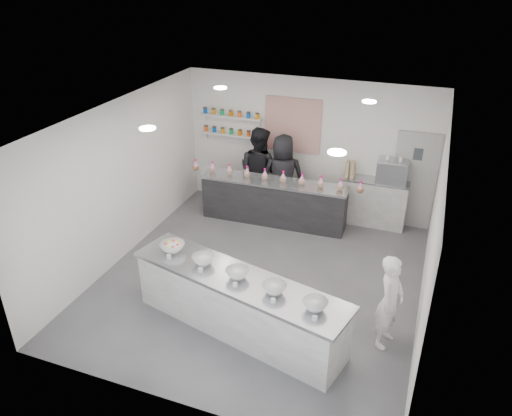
{
  "coord_description": "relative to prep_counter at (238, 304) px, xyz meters",
  "views": [
    {
      "loc": [
        2.53,
        -7.0,
        5.27
      ],
      "look_at": [
        -0.23,
        0.4,
        1.21
      ],
      "focal_mm": 35.0,
      "sensor_mm": 36.0,
      "label": 1
    }
  ],
  "objects": [
    {
      "name": "floor",
      "position": [
        -0.14,
        1.39,
        -0.49
      ],
      "size": [
        6.0,
        6.0,
        0.0
      ],
      "primitive_type": "plane",
      "color": "#515156",
      "rests_on": "ground"
    },
    {
      "name": "ceiling",
      "position": [
        -0.14,
        1.39,
        2.51
      ],
      "size": [
        6.0,
        6.0,
        0.0
      ],
      "primitive_type": "plane",
      "rotation": [
        3.14,
        0.0,
        0.0
      ],
      "color": "white",
      "rests_on": "floor"
    },
    {
      "name": "back_wall",
      "position": [
        -0.14,
        4.39,
        1.01
      ],
      "size": [
        5.5,
        0.0,
        5.5
      ],
      "primitive_type": "plane",
      "rotation": [
        1.57,
        0.0,
        0.0
      ],
      "color": "white",
      "rests_on": "floor"
    },
    {
      "name": "left_wall",
      "position": [
        -2.89,
        1.39,
        1.01
      ],
      "size": [
        0.0,
        6.0,
        6.0
      ],
      "primitive_type": "plane",
      "rotation": [
        1.57,
        0.0,
        1.57
      ],
      "color": "white",
      "rests_on": "floor"
    },
    {
      "name": "right_wall",
      "position": [
        2.61,
        1.39,
        1.01
      ],
      "size": [
        0.0,
        6.0,
        6.0
      ],
      "primitive_type": "plane",
      "rotation": [
        1.57,
        0.0,
        -1.57
      ],
      "color": "white",
      "rests_on": "floor"
    },
    {
      "name": "back_door",
      "position": [
        2.16,
        4.36,
        0.56
      ],
      "size": [
        0.88,
        0.04,
        2.1
      ],
      "primitive_type": "cube",
      "color": "#A0A09D",
      "rests_on": "floor"
    },
    {
      "name": "pattern_panel",
      "position": [
        -0.49,
        4.36,
        1.46
      ],
      "size": [
        1.25,
        0.03,
        1.2
      ],
      "primitive_type": "cube",
      "color": "#B43E33",
      "rests_on": "back_wall"
    },
    {
      "name": "jar_shelf_lower",
      "position": [
        -1.89,
        4.29,
        1.11
      ],
      "size": [
        1.45,
        0.22,
        0.04
      ],
      "primitive_type": "cube",
      "color": "silver",
      "rests_on": "back_wall"
    },
    {
      "name": "jar_shelf_upper",
      "position": [
        -1.89,
        4.29,
        1.53
      ],
      "size": [
        1.45,
        0.22,
        0.04
      ],
      "primitive_type": "cube",
      "color": "silver",
      "rests_on": "back_wall"
    },
    {
      "name": "preserve_jars",
      "position": [
        -1.89,
        4.27,
        1.39
      ],
      "size": [
        1.45,
        0.1,
        0.56
      ],
      "primitive_type": null,
      "color": "#E35419",
      "rests_on": "jar_shelf_lower"
    },
    {
      "name": "downlight_0",
      "position": [
        -1.54,
        0.39,
        2.49
      ],
      "size": [
        0.24,
        0.24,
        0.02
      ],
      "primitive_type": "cylinder",
      "color": "white",
      "rests_on": "ceiling"
    },
    {
      "name": "downlight_1",
      "position": [
        1.26,
        0.39,
        2.49
      ],
      "size": [
        0.24,
        0.24,
        0.02
      ],
      "primitive_type": "cylinder",
      "color": "white",
      "rests_on": "ceiling"
    },
    {
      "name": "downlight_2",
      "position": [
        -1.54,
        2.99,
        2.49
      ],
      "size": [
        0.24,
        0.24,
        0.02
      ],
      "primitive_type": "cylinder",
      "color": "white",
      "rests_on": "ceiling"
    },
    {
      "name": "downlight_3",
      "position": [
        1.26,
        2.99,
        2.49
      ],
      "size": [
        0.24,
        0.24,
        0.02
      ],
      "primitive_type": "cylinder",
      "color": "white",
      "rests_on": "ceiling"
    },
    {
      "name": "prep_counter",
      "position": [
        0.0,
        0.0,
        0.0
      ],
      "size": [
        3.65,
        1.65,
        0.97
      ],
      "primitive_type": "cube",
      "rotation": [
        0.0,
        0.0,
        -0.25
      ],
      "color": "#A6A7A2",
      "rests_on": "floor"
    },
    {
      "name": "back_bar",
      "position": [
        -0.61,
        3.49,
        0.0
      ],
      "size": [
        3.16,
        0.66,
        0.98
      ],
      "primitive_type": "cube",
      "rotation": [
        0.0,
        0.0,
        0.03
      ],
      "color": "black",
      "rests_on": "floor"
    },
    {
      "name": "sneeze_guard",
      "position": [
        -0.6,
        3.22,
        0.62
      ],
      "size": [
        3.1,
        0.1,
        0.27
      ],
      "primitive_type": "cube",
      "rotation": [
        0.0,
        0.0,
        0.03
      ],
      "color": "white",
      "rests_on": "back_bar"
    },
    {
      "name": "espresso_ledge",
      "position": [
        1.41,
        4.17,
        0.03
      ],
      "size": [
        1.39,
        0.44,
        1.03
      ],
      "primitive_type": "cube",
      "color": "#A6A7A2",
      "rests_on": "floor"
    },
    {
      "name": "espresso_machine",
      "position": [
        1.72,
        4.17,
        0.78
      ],
      "size": [
        0.61,
        0.42,
        0.47
      ],
      "primitive_type": "cube",
      "color": "#93969E",
      "rests_on": "espresso_ledge"
    },
    {
      "name": "cup_stacks",
      "position": [
        0.86,
        4.17,
        0.72
      ],
      "size": [
        0.24,
        0.24,
        0.34
      ],
      "primitive_type": null,
      "color": "#968F60",
      "rests_on": "espresso_ledge"
    },
    {
      "name": "prep_bowls",
      "position": [
        0.0,
        0.0,
        0.56
      ],
      "size": [
        2.98,
        1.16,
        0.14
      ],
      "primitive_type": null,
      "rotation": [
        0.0,
        0.0,
        -0.25
      ],
      "color": "white",
      "rests_on": "prep_counter"
    },
    {
      "name": "label_cards",
      "position": [
        0.12,
        -0.48,
        0.52
      ],
      "size": [
        2.66,
        0.04,
        0.07
      ],
      "primitive_type": null,
      "color": "white",
      "rests_on": "prep_counter"
    },
    {
      "name": "cookie_bags",
      "position": [
        -0.61,
        3.49,
        0.62
      ],
      "size": [
        3.75,
        0.25,
        0.26
      ],
      "primitive_type": null,
      "rotation": [
        0.0,
        0.0,
        0.03
      ],
      "color": "pink",
      "rests_on": "back_bar"
    },
    {
      "name": "woman_prep",
      "position": [
        2.18,
        0.5,
        0.27
      ],
      "size": [
        0.48,
        0.62,
        1.51
      ],
      "primitive_type": "imported",
      "rotation": [
        0.0,
        0.0,
        1.33
      ],
      "color": "white",
      "rests_on": "floor"
    },
    {
      "name": "staff_left",
      "position": [
        -1.1,
        3.91,
        0.5
      ],
      "size": [
        1.13,
        0.99,
        1.97
      ],
      "primitive_type": "imported",
      "rotation": [
        0.0,
        0.0,
        2.85
      ],
      "color": "black",
      "rests_on": "floor"
    },
    {
      "name": "staff_right",
      "position": [
        -0.51,
        3.84,
        0.46
      ],
      "size": [
        1.07,
        0.87,
        1.89
      ],
      "primitive_type": "imported",
      "rotation": [
        0.0,
        0.0,
        3.48
      ],
      "color": "black",
      "rests_on": "floor"
    }
  ]
}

